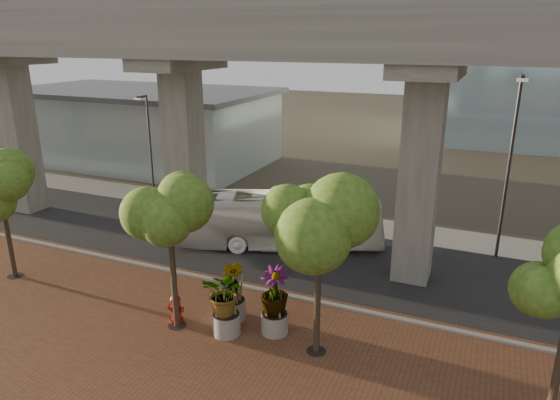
% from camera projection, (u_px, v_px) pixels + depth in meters
% --- Properties ---
extents(ground, '(160.00, 160.00, 0.00)m').
position_uv_depth(ground, '(274.00, 272.00, 23.50)').
color(ground, '#383229').
rests_on(ground, ground).
extents(brick_plaza, '(70.00, 13.00, 0.06)m').
position_uv_depth(brick_plaza, '(176.00, 370.00, 16.50)').
color(brick_plaza, brown).
rests_on(brick_plaza, ground).
extents(asphalt_road, '(90.00, 8.00, 0.04)m').
position_uv_depth(asphalt_road, '(290.00, 255.00, 25.24)').
color(asphalt_road, black).
rests_on(asphalt_road, ground).
extents(curb_strip, '(70.00, 0.25, 0.16)m').
position_uv_depth(curb_strip, '(255.00, 289.00, 21.73)').
color(curb_strip, gray).
rests_on(curb_strip, ground).
extents(far_sidewalk, '(90.00, 3.00, 0.06)m').
position_uv_depth(far_sidewalk, '(325.00, 220.00, 30.04)').
color(far_sidewalk, gray).
rests_on(far_sidewalk, ground).
extents(transit_viaduct, '(72.00, 5.60, 12.40)m').
position_uv_depth(transit_viaduct, '(291.00, 111.00, 22.98)').
color(transit_viaduct, '#9B988D').
rests_on(transit_viaduct, ground).
extents(station_pavilion, '(23.00, 13.00, 6.30)m').
position_uv_depth(station_pavilion, '(141.00, 125.00, 43.99)').
color(station_pavilion, '#ABBEC4').
rests_on(station_pavilion, ground).
extents(transit_bus, '(10.87, 6.20, 2.98)m').
position_uv_depth(transit_bus, '(279.00, 220.00, 25.97)').
color(transit_bus, silver).
rests_on(transit_bus, ground).
extents(fire_hydrant, '(0.60, 0.54, 1.19)m').
position_uv_depth(fire_hydrant, '(176.00, 308.00, 19.13)').
color(fire_hydrant, maroon).
rests_on(fire_hydrant, ground).
extents(planter_front, '(2.30, 2.30, 2.53)m').
position_uv_depth(planter_front, '(226.00, 296.00, 18.06)').
color(planter_front, gray).
rests_on(planter_front, ground).
extents(planter_right, '(2.46, 2.46, 2.63)m').
position_uv_depth(planter_right, '(275.00, 294.00, 18.10)').
color(planter_right, '#9E9B8F').
rests_on(planter_right, ground).
extents(planter_left, '(2.28, 2.28, 2.51)m').
position_uv_depth(planter_left, '(232.00, 283.00, 19.06)').
color(planter_left, gray).
rests_on(planter_left, ground).
extents(street_tree_near_west, '(3.24, 3.24, 6.15)m').
position_uv_depth(street_tree_near_west, '(169.00, 210.00, 17.58)').
color(street_tree_near_west, '#403325').
rests_on(street_tree_near_west, ground).
extents(street_tree_near_east, '(3.80, 3.80, 6.92)m').
position_uv_depth(street_tree_near_east, '(320.00, 212.00, 15.87)').
color(street_tree_near_east, '#403325').
rests_on(street_tree_near_east, ground).
extents(streetlamp_west, '(0.35, 1.03, 7.11)m').
position_uv_depth(streetlamp_west, '(149.00, 143.00, 31.63)').
color(streetlamp_west, '#292A2E').
rests_on(streetlamp_west, ground).
extents(streetlamp_east, '(0.44, 1.30, 8.94)m').
position_uv_depth(streetlamp_east, '(510.00, 157.00, 23.36)').
color(streetlamp_east, '#28292D').
rests_on(streetlamp_east, ground).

